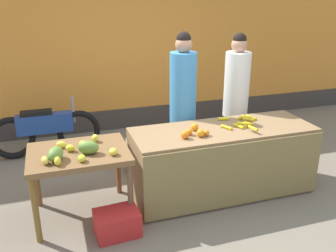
{
  "coord_description": "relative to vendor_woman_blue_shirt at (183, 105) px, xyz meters",
  "views": [
    {
      "loc": [
        -1.46,
        -3.62,
        2.36
      ],
      "look_at": [
        -0.23,
        0.15,
        0.88
      ],
      "focal_mm": 39.22,
      "sensor_mm": 36.0,
      "label": 1
    }
  ],
  "objects": [
    {
      "name": "banana_bunch_pile",
      "position": [
        0.57,
        -0.57,
        -0.1
      ],
      "size": [
        0.54,
        0.6,
        0.07
      ],
      "color": "yellow",
      "rests_on": "fruit_stall_counter"
    },
    {
      "name": "ground_plane",
      "position": [
        -0.12,
        -0.63,
        -0.95
      ],
      "size": [
        24.0,
        24.0,
        0.0
      ],
      "primitive_type": "plane",
      "color": "#756B5B"
    },
    {
      "name": "produce_sack",
      "position": [
        -0.63,
        0.19,
        -0.68
      ],
      "size": [
        0.41,
        0.45,
        0.55
      ],
      "primitive_type": "ellipsoid",
      "rotation": [
        0.0,
        0.0,
        1.96
      ],
      "color": "tan",
      "rests_on": "ground"
    },
    {
      "name": "mango_papaya_pile",
      "position": [
        -1.45,
        -0.73,
        -0.12
      ],
      "size": [
        0.76,
        0.57,
        0.14
      ],
      "color": "#D2D03D",
      "rests_on": "side_table_wooden"
    },
    {
      "name": "vendor_woman_white_shirt",
      "position": [
        0.8,
        0.07,
        -0.03
      ],
      "size": [
        0.34,
        0.34,
        1.84
      ],
      "color": "#33333D",
      "rests_on": "ground"
    },
    {
      "name": "orange_pile",
      "position": [
        -0.13,
        -0.73,
        -0.08
      ],
      "size": [
        0.33,
        0.29,
        0.09
      ],
      "color": "orange",
      "rests_on": "fruit_stall_counter"
    },
    {
      "name": "market_wall_back",
      "position": [
        -0.12,
        2.01,
        0.54
      ],
      "size": [
        9.21,
        0.23,
        3.04
      ],
      "color": "orange",
      "rests_on": "ground"
    },
    {
      "name": "parked_motorcycle",
      "position": [
        -1.74,
        1.15,
        -0.55
      ],
      "size": [
        1.6,
        0.18,
        0.88
      ],
      "color": "black",
      "rests_on": "ground"
    },
    {
      "name": "fruit_stall_counter",
      "position": [
        0.28,
        -0.64,
        -0.54
      ],
      "size": [
        2.17,
        0.79,
        0.83
      ],
      "color": "olive",
      "rests_on": "ground"
    },
    {
      "name": "vendor_woman_blue_shirt",
      "position": [
        0.0,
        0.0,
        0.0
      ],
      "size": [
        0.34,
        0.34,
        1.88
      ],
      "color": "#33333D",
      "rests_on": "ground"
    },
    {
      "name": "side_table_wooden",
      "position": [
        -1.39,
        -0.63,
        -0.28
      ],
      "size": [
        1.04,
        0.79,
        0.77
      ],
      "color": "brown",
      "rests_on": "ground"
    },
    {
      "name": "produce_crate",
      "position": [
        -1.1,
        -1.1,
        -0.82
      ],
      "size": [
        0.46,
        0.35,
        0.26
      ],
      "primitive_type": "cube",
      "rotation": [
        0.0,
        0.0,
        0.07
      ],
      "color": "red",
      "rests_on": "ground"
    }
  ]
}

